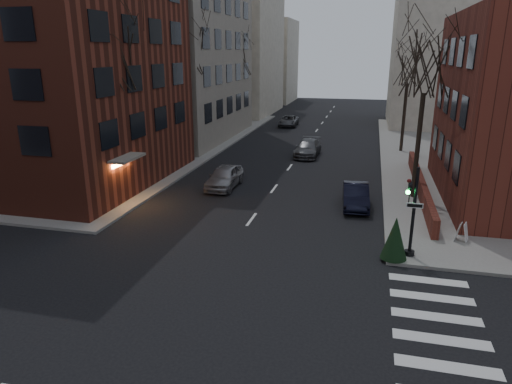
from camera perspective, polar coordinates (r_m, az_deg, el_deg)
ground at (r=14.94m, az=-12.92°, el=-19.31°), size 160.00×160.00×0.00m
sidewalk_far_left at (r=54.20m, az=-26.47°, el=6.17°), size 44.00×44.00×0.15m
building_left_brick at (r=34.49m, az=-25.35°, el=16.00°), size 15.00×15.00×18.00m
low_wall_right at (r=30.85m, az=19.85°, el=0.87°), size 0.35×16.00×1.00m
building_distant_la at (r=68.80m, az=-3.83°, el=17.35°), size 14.00×16.00×18.00m
building_distant_ra at (r=61.24m, az=23.43°, el=15.12°), size 14.00×14.00×16.00m
building_distant_lb at (r=84.71m, az=1.18°, el=16.00°), size 10.00×12.00×14.00m
traffic_signal at (r=20.83m, az=18.87°, el=-3.04°), size 0.76×0.44×4.00m
tree_left_a at (r=28.62m, az=-17.55°, el=15.82°), size 4.18×4.18×10.26m
tree_left_b at (r=39.40m, az=-8.24°, el=17.23°), size 4.40×4.40×10.80m
tree_left_c at (r=52.65m, az=-2.27°, el=16.37°), size 3.96×3.96×9.72m
tree_right_a at (r=28.72m, az=20.53°, el=14.66°), size 3.96×3.96×9.72m
tree_right_b at (r=42.67m, az=18.56°, el=14.75°), size 3.74×3.74×9.18m
streetlamp_near at (r=35.76m, az=-9.44°, el=9.67°), size 0.36×0.36×6.28m
streetlamp_far at (r=54.60m, az=-1.01°, el=12.43°), size 0.36×0.36×6.28m
parked_sedan at (r=27.31m, az=12.35°, el=-0.46°), size 1.75×4.22×1.36m
car_lane_silver at (r=30.56m, az=-3.96°, el=1.91°), size 1.77×4.38×1.49m
car_lane_gray at (r=40.13m, az=6.48°, el=5.47°), size 2.06×4.86×1.40m
car_lane_far at (r=56.38m, az=4.09°, el=8.85°), size 2.24×4.62×1.27m
sandwich_board at (r=23.74m, az=24.35°, el=-4.57°), size 0.58×0.67×0.90m
evergreen_shrub at (r=20.60m, az=16.98°, el=-5.51°), size 1.49×1.49×1.89m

